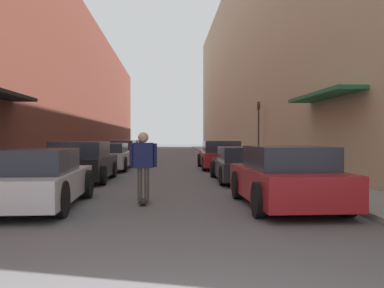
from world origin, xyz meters
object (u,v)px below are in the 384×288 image
skateboarder (143,160)px  parked_car_right_2 (220,155)px  parked_car_left_0 (35,179)px  parked_car_left_2 (108,157)px  parked_car_right_1 (244,165)px  parked_car_left_5 (133,148)px  parked_car_left_3 (122,152)px  parked_car_left_4 (128,150)px  parked_car_left_1 (81,162)px  parked_car_right_0 (286,178)px  traffic_light (259,125)px

skateboarder → parked_car_right_2: bearing=74.0°
parked_car_left_0 → parked_car_right_2: 12.45m
parked_car_left_2 → parked_car_right_1: size_ratio=1.04×
parked_car_left_5 → parked_car_right_1: parked_car_left_5 is taller
parked_car_left_3 → parked_car_left_4: bearing=91.7°
parked_car_left_1 → parked_car_right_1: size_ratio=0.91×
parked_car_left_5 → parked_car_right_0: size_ratio=0.99×
parked_car_left_1 → parked_car_right_2: size_ratio=0.90×
parked_car_left_2 → parked_car_left_3: 5.94m
parked_car_left_5 → traffic_light: size_ratio=1.17×
parked_car_left_0 → parked_car_left_1: 5.49m
parked_car_left_0 → parked_car_right_2: parked_car_right_2 is taller
parked_car_left_1 → parked_car_right_1: (5.60, -0.24, -0.08)m
parked_car_right_1 → parked_car_left_4: bearing=108.1°
parked_car_left_2 → parked_car_right_2: 5.38m
parked_car_left_0 → parked_car_left_4: parked_car_left_0 is taller
parked_car_left_5 → parked_car_right_1: bearing=-75.9°
parked_car_left_0 → traffic_light: 16.75m
parked_car_left_4 → traffic_light: traffic_light is taller
parked_car_left_1 → parked_car_left_4: size_ratio=0.87×
skateboarder → traffic_light: 15.39m
parked_car_left_0 → parked_car_left_4: bearing=90.2°
parked_car_left_0 → parked_car_left_3: (0.08, 16.60, 0.03)m
parked_car_left_1 → parked_car_right_0: (5.53, -5.76, -0.01)m
parked_car_left_5 → skateboarder: size_ratio=2.46×
parked_car_left_3 → parked_car_left_5: bearing=90.9°
parked_car_left_1 → parked_car_right_2: 7.95m
parked_car_left_4 → parked_car_right_2: bearing=-63.5°
parked_car_left_4 → parked_car_left_2: bearing=-89.3°
parked_car_left_3 → parked_car_left_4: size_ratio=0.99×
parked_car_right_2 → traffic_light: bearing=52.6°
parked_car_left_1 → parked_car_right_0: bearing=-46.2°
parked_car_left_2 → parked_car_right_0: parked_car_right_0 is taller
parked_car_left_1 → skateboarder: bearing=-64.7°
parked_car_left_0 → skateboarder: skateboarder is taller
parked_car_left_1 → parked_car_left_2: size_ratio=0.87×
parked_car_right_0 → parked_car_left_3: bearing=107.6°
parked_car_left_2 → traffic_light: traffic_light is taller
parked_car_right_0 → parked_car_left_0: bearing=177.2°
parked_car_left_3 → parked_car_right_0: bearing=-72.4°
parked_car_left_3 → parked_car_left_5: 10.88m
parked_car_left_3 → skateboarder: size_ratio=2.88×
parked_car_left_2 → parked_car_left_4: bearing=90.7°
parked_car_left_3 → parked_car_right_2: bearing=-45.3°
parked_car_right_1 → skateboarder: (-3.19, -4.88, 0.43)m
parked_car_left_0 → parked_car_right_2: (5.42, 11.21, 0.03)m
parked_car_right_2 → traffic_light: 4.56m
parked_car_right_2 → skateboarder: size_ratio=2.82×
parked_car_left_0 → parked_car_left_1: parked_car_left_1 is taller
parked_car_left_0 → parked_car_left_4: (-0.08, 22.26, -0.01)m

